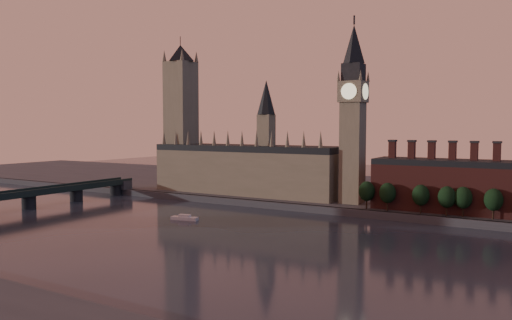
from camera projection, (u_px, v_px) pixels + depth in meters
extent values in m
plane|color=black|center=(233.00, 247.00, 199.85)|extent=(900.00, 900.00, 0.00)
cube|color=#414145|center=(322.00, 210.00, 276.90)|extent=(900.00, 4.00, 4.00)
cube|color=#414145|center=(372.00, 192.00, 354.09)|extent=(900.00, 180.00, 4.00)
cube|color=#776A54|center=(246.00, 172.00, 330.43)|extent=(130.00, 30.00, 28.00)
cube|color=black|center=(246.00, 148.00, 329.37)|extent=(130.00, 30.00, 4.00)
cube|color=#776A54|center=(266.00, 133.00, 321.06)|extent=(9.00, 9.00, 24.00)
cone|color=black|center=(266.00, 97.00, 319.53)|extent=(12.00, 12.00, 22.00)
cone|color=#776A54|center=(164.00, 137.00, 346.98)|extent=(2.60, 2.60, 10.00)
cone|color=#776A54|center=(176.00, 137.00, 341.51)|extent=(2.60, 2.60, 10.00)
cone|color=#776A54|center=(188.00, 137.00, 336.04)|extent=(2.60, 2.60, 10.00)
cone|color=#776A54|center=(201.00, 138.00, 330.57)|extent=(2.60, 2.60, 10.00)
cone|color=#776A54|center=(214.00, 138.00, 325.10)|extent=(2.60, 2.60, 10.00)
cone|color=#776A54|center=(228.00, 138.00, 319.63)|extent=(2.60, 2.60, 10.00)
cone|color=#776A54|center=(242.00, 138.00, 314.16)|extent=(2.60, 2.60, 10.00)
cone|color=#776A54|center=(257.00, 138.00, 308.69)|extent=(2.60, 2.60, 10.00)
cone|color=#776A54|center=(272.00, 139.00, 303.22)|extent=(2.60, 2.60, 10.00)
cone|color=#776A54|center=(287.00, 139.00, 297.75)|extent=(2.60, 2.60, 10.00)
cone|color=#776A54|center=(304.00, 139.00, 292.28)|extent=(2.60, 2.60, 10.00)
cone|color=#776A54|center=(321.00, 139.00, 286.81)|extent=(2.60, 2.60, 10.00)
cube|color=#776A54|center=(181.00, 126.00, 356.42)|extent=(18.00, 18.00, 90.00)
cone|color=black|center=(180.00, 54.00, 353.03)|extent=(24.00, 24.00, 12.00)
cylinder|color=#232326|center=(180.00, 45.00, 352.64)|extent=(0.50, 0.50, 12.00)
cone|color=#776A54|center=(164.00, 56.00, 350.38)|extent=(3.00, 3.00, 8.00)
cone|color=#776A54|center=(182.00, 54.00, 342.23)|extent=(3.00, 3.00, 8.00)
cone|color=#776A54|center=(179.00, 58.00, 364.11)|extent=(3.00, 3.00, 8.00)
cone|color=#776A54|center=(196.00, 57.00, 355.95)|extent=(3.00, 3.00, 8.00)
cube|color=#776A54|center=(352.00, 153.00, 286.90)|extent=(12.00, 12.00, 58.00)
cube|color=#776A54|center=(353.00, 92.00, 284.58)|extent=(14.00, 14.00, 12.00)
cube|color=#232326|center=(353.00, 73.00, 283.85)|extent=(11.00, 11.00, 10.00)
cone|color=black|center=(354.00, 44.00, 282.79)|extent=(13.00, 13.00, 22.00)
cylinder|color=#232326|center=(354.00, 20.00, 281.90)|extent=(1.00, 1.00, 5.00)
cylinder|color=beige|center=(349.00, 91.00, 278.41)|extent=(9.00, 0.50, 9.00)
cylinder|color=beige|center=(357.00, 93.00, 290.76)|extent=(9.00, 0.50, 9.00)
cylinder|color=beige|center=(341.00, 92.00, 288.25)|extent=(0.50, 9.00, 9.00)
cylinder|color=beige|center=(365.00, 92.00, 280.91)|extent=(0.50, 9.00, 9.00)
cone|color=#776A54|center=(338.00, 76.00, 281.72)|extent=(2.00, 2.00, 6.00)
cone|color=#776A54|center=(361.00, 74.00, 275.10)|extent=(2.00, 2.00, 6.00)
cone|color=#776A54|center=(347.00, 78.00, 292.87)|extent=(2.00, 2.00, 6.00)
cone|color=#776A54|center=(368.00, 76.00, 286.25)|extent=(2.00, 2.00, 6.00)
cube|color=#5E2824|center=(484.00, 190.00, 252.34)|extent=(110.00, 25.00, 24.00)
cube|color=black|center=(485.00, 164.00, 251.44)|extent=(110.00, 25.00, 3.00)
cube|color=#5E2824|center=(392.00, 150.00, 275.01)|extent=(3.50, 3.50, 9.00)
cube|color=#232326|center=(393.00, 141.00, 274.68)|extent=(4.20, 4.20, 1.00)
cube|color=#5E2824|center=(412.00, 150.00, 269.68)|extent=(3.50, 3.50, 9.00)
cube|color=#232326|center=(412.00, 141.00, 269.35)|extent=(4.20, 4.20, 1.00)
cube|color=#5E2824|center=(432.00, 151.00, 264.36)|extent=(3.50, 3.50, 9.00)
cube|color=#232326|center=(432.00, 141.00, 264.03)|extent=(4.20, 4.20, 1.00)
cube|color=#5E2824|center=(453.00, 151.00, 259.03)|extent=(3.50, 3.50, 9.00)
cube|color=#232326|center=(453.00, 142.00, 258.70)|extent=(4.20, 4.20, 1.00)
cube|color=#5E2824|center=(474.00, 152.00, 253.71)|extent=(3.50, 3.50, 9.00)
cube|color=#232326|center=(475.00, 142.00, 253.38)|extent=(4.20, 4.20, 1.00)
cube|color=#5E2824|center=(497.00, 152.00, 248.38)|extent=(3.50, 3.50, 9.00)
cube|color=#232326|center=(497.00, 142.00, 248.05)|extent=(4.20, 4.20, 1.00)
cylinder|color=black|center=(367.00, 203.00, 268.74)|extent=(0.80, 0.80, 6.00)
ellipsoid|color=black|center=(367.00, 191.00, 268.30)|extent=(8.60, 8.60, 10.75)
cylinder|color=black|center=(387.00, 205.00, 261.68)|extent=(0.80, 0.80, 6.00)
ellipsoid|color=black|center=(388.00, 193.00, 261.25)|extent=(8.60, 8.60, 10.75)
cylinder|color=black|center=(420.00, 208.00, 253.27)|extent=(0.80, 0.80, 6.00)
ellipsoid|color=black|center=(421.00, 195.00, 252.84)|extent=(8.60, 8.60, 10.75)
cylinder|color=black|center=(447.00, 210.00, 246.54)|extent=(0.80, 0.80, 6.00)
ellipsoid|color=black|center=(447.00, 197.00, 246.11)|extent=(8.60, 8.60, 10.75)
cylinder|color=black|center=(463.00, 211.00, 244.23)|extent=(0.80, 0.80, 6.00)
ellipsoid|color=black|center=(463.00, 198.00, 243.80)|extent=(8.60, 8.60, 10.75)
cylinder|color=black|center=(493.00, 213.00, 237.31)|extent=(0.80, 0.80, 6.00)
ellipsoid|color=black|center=(494.00, 200.00, 236.87)|extent=(8.60, 8.60, 10.75)
cube|color=#414145|center=(121.00, 185.00, 355.61)|extent=(14.00, 8.00, 6.00)
cylinder|color=#232326|center=(29.00, 202.00, 293.20)|extent=(8.00, 8.00, 7.75)
cylinder|color=#232326|center=(76.00, 195.00, 322.36)|extent=(8.00, 8.00, 7.75)
cylinder|color=#232326|center=(116.00, 190.00, 351.52)|extent=(8.00, 8.00, 7.75)
cube|color=silver|center=(185.00, 218.00, 257.69)|extent=(14.79, 7.14, 1.63)
cube|color=silver|center=(184.00, 216.00, 257.60)|extent=(6.63, 4.34, 1.22)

